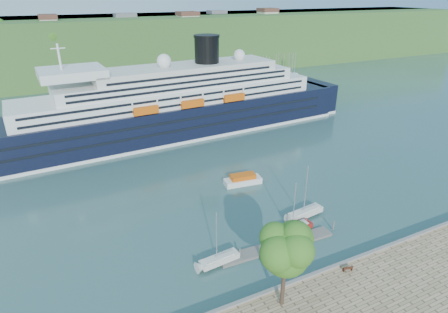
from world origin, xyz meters
TOP-DOWN VIEW (x-y plane):
  - ground at (0.00, 0.00)m, footprint 400.00×400.00m
  - far_hillside at (0.00, 145.00)m, footprint 400.00×50.00m
  - quay_coping at (0.00, -0.20)m, footprint 220.00×0.50m
  - cruise_ship at (0.68, 58.67)m, footprint 109.07×21.38m
  - park_bench at (4.88, -1.46)m, footprint 1.45×0.85m
  - promenade_tree at (-5.86, -2.33)m, footprint 7.09×7.09m
  - floating_pontoon at (0.23, 7.73)m, footprint 18.24×2.90m
  - sailboat_white_near at (-8.91, 8.03)m, footprint 6.32×2.26m
  - sailboat_red at (4.59, 9.60)m, footprint 6.47×1.90m
  - sailboat_white_far at (8.74, 12.26)m, footprint 7.13×2.80m
  - tender_launch at (5.10, 27.04)m, footprint 7.53×3.37m

SIDE VIEW (x-z plane):
  - ground at x=0.00m, z-range 0.00..0.00m
  - floating_pontoon at x=0.23m, z-range 0.00..0.40m
  - tender_launch at x=5.10m, z-range 0.00..2.01m
  - quay_coping at x=0.00m, z-range 1.00..1.30m
  - park_bench at x=4.88m, z-range 1.00..1.87m
  - sailboat_white_near at x=-8.91m, z-range 0.00..8.00m
  - sailboat_red at x=4.59m, z-range 0.00..8.33m
  - sailboat_white_far at x=8.74m, z-range 0.00..8.97m
  - promenade_tree at x=-5.86m, z-range 1.00..12.75m
  - far_hillside at x=0.00m, z-range 0.00..24.00m
  - cruise_ship at x=0.68m, z-range 0.00..24.34m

